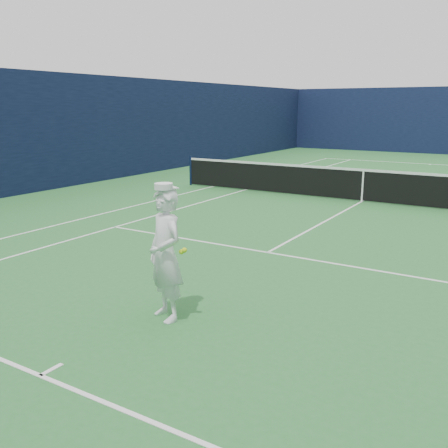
% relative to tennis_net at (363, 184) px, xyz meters
% --- Properties ---
extents(ground, '(80.00, 80.00, 0.00)m').
position_rel_tennis_net_xyz_m(ground, '(0.00, 0.00, -0.55)').
color(ground, '#296D30').
rests_on(ground, ground).
extents(court_markings, '(11.03, 23.83, 0.01)m').
position_rel_tennis_net_xyz_m(court_markings, '(0.00, 0.00, -0.55)').
color(court_markings, white).
rests_on(court_markings, ground).
extents(windscreen_fence, '(20.12, 36.12, 4.00)m').
position_rel_tennis_net_xyz_m(windscreen_fence, '(0.00, 0.00, 1.45)').
color(windscreen_fence, black).
rests_on(windscreen_fence, ground).
extents(tennis_net, '(12.88, 0.09, 1.07)m').
position_rel_tennis_net_xyz_m(tennis_net, '(0.00, 0.00, 0.00)').
color(tennis_net, '#141E4C').
rests_on(tennis_net, ground).
extents(tennis_player, '(0.78, 0.74, 1.88)m').
position_rel_tennis_net_xyz_m(tennis_player, '(0.23, -9.95, 0.36)').
color(tennis_player, white).
rests_on(tennis_player, ground).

